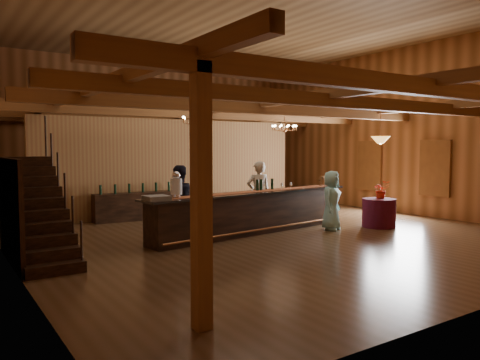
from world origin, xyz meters
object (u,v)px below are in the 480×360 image
backbar_shelf (143,206)px  chandelier_left (196,120)px  pendant_lamp (380,140)px  raffle_drum (324,180)px  chandelier_right (284,128)px  round_table (379,213)px  bartender (259,194)px  floor_plant (240,190)px  tasting_bar (254,212)px  guest (331,200)px  staff_second (178,201)px  beverage_dispenser (176,185)px

backbar_shelf → chandelier_left: 3.48m
backbar_shelf → pendant_lamp: bearing=-42.0°
raffle_drum → chandelier_right: 2.59m
round_table → chandelier_left: 5.61m
bartender → floor_plant: 4.12m
tasting_bar → guest: guest is taller
backbar_shelf → guest: bearing=-49.3°
chandelier_right → staff_second: (-4.70, -1.69, -1.96)m
chandelier_right → beverage_dispenser: bearing=-153.6°
backbar_shelf → bartender: 3.72m
tasting_bar → backbar_shelf: 3.98m
round_table → guest: bearing=164.5°
chandelier_right → pendant_lamp: size_ratio=0.89×
chandelier_left → bartender: 2.64m
chandelier_right → floor_plant: bearing=101.1°
round_table → chandelier_right: chandelier_right is taller
backbar_shelf → chandelier_right: (4.41, -1.34, 2.43)m
backbar_shelf → floor_plant: bearing=12.7°
raffle_drum → chandelier_left: bearing=164.5°
backbar_shelf → bartender: bartender is taller
chandelier_left → staff_second: 2.34m
bartender → staff_second: bartender is taller
bartender → raffle_drum: bearing=-170.2°
pendant_lamp → round_table: bearing=-45.0°
chandelier_right → guest: (-0.92, -3.13, -2.05)m
raffle_drum → guest: (-0.80, -1.11, -0.45)m
round_table → chandelier_right: 4.33m
beverage_dispenser → chandelier_right: (5.18, 2.57, 1.50)m
beverage_dispenser → raffle_drum: beverage_dispenser is taller
beverage_dispenser → floor_plant: size_ratio=0.45×
chandelier_right → backbar_shelf: bearing=163.1°
bartender → floor_plant: bearing=-96.1°
raffle_drum → floor_plant: raffle_drum is taller
backbar_shelf → chandelier_right: 5.21m
beverage_dispenser → backbar_shelf: beverage_dispenser is taller
tasting_bar → raffle_drum: raffle_drum is taller
guest → backbar_shelf: bearing=100.4°
round_table → raffle_drum: bearing=112.7°
chandelier_left → floor_plant: bearing=41.8°
pendant_lamp → beverage_dispenser: bearing=170.4°
beverage_dispenser → floor_plant: 6.68m
pendant_lamp → chandelier_left: bearing=149.7°
beverage_dispenser → guest: bearing=-7.5°
beverage_dispenser → staff_second: size_ratio=0.34×
backbar_shelf → chandelier_right: size_ratio=3.72×
tasting_bar → guest: 2.12m
raffle_drum → chandelier_right: bearing=86.7°
backbar_shelf → bartender: bearing=-51.0°
backbar_shelf → chandelier_left: (0.60, -2.34, 2.51)m
chandelier_left → pendant_lamp: bearing=-30.3°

